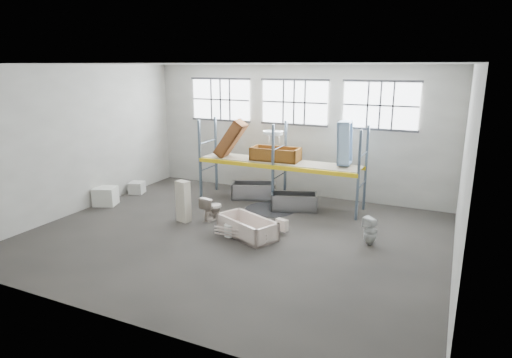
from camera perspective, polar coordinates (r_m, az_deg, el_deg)
The scene contains 34 objects.
floor at distance 13.27m, azimuth -2.77°, elevation -7.56°, with size 12.00×10.00×0.10m, color #443F3A.
ceiling at distance 12.29m, azimuth -3.07°, elevation 15.03°, with size 12.00×10.00×0.10m, color silver.
wall_back at distance 17.09m, azimuth 5.07°, elevation 6.31°, with size 12.00×0.10×5.00m, color #9F9C93.
wall_front at distance 8.54m, azimuth -18.96°, elevation -2.94°, with size 12.00×0.10×5.00m, color #AAA79D.
wall_left at distance 16.23m, azimuth -22.22°, elevation 4.84°, with size 0.10×10.00×5.00m, color #9C9990.
wall_right at distance 11.13m, azimuth 25.82°, elevation 0.37°, with size 0.10×10.00×5.00m, color #B0AEA4.
window_left at distance 18.21m, azimuth -4.62°, elevation 10.31°, with size 2.60×0.04×1.60m, color white.
window_mid at distance 16.87m, azimuth 5.03°, elevation 9.96°, with size 2.60×0.04×1.60m, color white.
window_right at distance 16.06m, azimuth 15.95°, elevation 9.23°, with size 2.60×0.04×1.60m, color white.
rack_upright_la at distance 16.67m, azimuth -7.33°, elevation 2.54°, with size 0.08×0.08×3.00m, color slate.
rack_upright_lb at distance 17.67m, azimuth -5.26°, elevation 3.29°, with size 0.08×0.08×3.00m, color slate.
rack_upright_ma at distance 15.31m, azimuth 2.22°, elevation 1.56°, with size 0.08×0.08×3.00m, color slate.
rack_upright_mb at distance 16.39m, azimuth 3.85°, elevation 2.42°, with size 0.08×0.08×3.00m, color slate.
rack_upright_ra at distance 14.45m, azimuth 13.25°, elevation 0.38°, with size 0.08×0.08×3.00m, color slate.
rack_upright_rb at distance 15.59m, azimuth 14.18°, elevation 1.37°, with size 0.08×0.08×3.00m, color slate.
rack_beam_front at distance 15.31m, azimuth 2.22°, elevation 1.56°, with size 6.00×0.10×0.14m, color yellow.
rack_beam_back at distance 16.39m, azimuth 3.85°, elevation 2.42°, with size 6.00×0.10×0.14m, color yellow.
shelf_deck at distance 15.83m, azimuth 3.07°, elevation 2.29°, with size 5.90×1.10×0.03m, color gray.
wet_patch at distance 15.54m, azimuth 1.88°, elevation -3.97°, with size 1.80×1.80×0.00m, color black.
bathtub_beige at distance 13.10m, azimuth -1.17°, elevation -6.30°, with size 1.90×0.89×0.56m, color beige, non-canonical shape.
cistern_spare at distance 13.29m, azimuth 3.41°, elevation -6.01°, with size 0.37×0.18×0.35m, color beige.
sink_in_tub at distance 13.62m, azimuth 0.51°, elevation -6.01°, with size 0.45×0.45×0.16m, color beige.
toilet_beige at distance 14.49m, azimuth -5.79°, elevation -3.75°, with size 0.45×0.80×0.81m, color beige.
cistern_tall at distance 14.38m, azimuth -9.48°, elevation -2.90°, with size 0.44×0.28×1.36m, color beige.
toilet_white at distance 12.87m, azimuth 14.73°, elevation -6.58°, with size 0.37×0.37×0.82m, color silver.
steel_tub_left at distance 16.73m, azimuth -0.29°, elevation -1.52°, with size 1.67×0.78×0.61m, color #B8B9C1, non-canonical shape.
steel_tub_right at distance 15.48m, azimuth 4.99°, elevation -2.96°, with size 1.61×0.75×0.59m, color #93959A, non-canonical shape.
rust_tub_flat at distance 15.91m, azimuth 2.57°, elevation 3.25°, with size 1.77×0.83×0.50m, color #824E0D, non-canonical shape.
rust_tub_tilted at distance 16.41m, azimuth -3.31°, elevation 5.27°, with size 1.51×0.71×0.42m, color brown, non-canonical shape.
sink_on_shelf at distance 15.71m, azimuth 2.22°, elevation 4.12°, with size 0.73×0.56×0.65m, color white.
blue_tub_upright at distance 15.22m, azimuth 11.54°, elevation 4.64°, with size 1.48×0.69×0.42m, color #89A9CE, non-canonical shape.
bucket at distance 13.14m, azimuth -3.49°, elevation -6.72°, with size 0.31×0.31×0.37m, color white.
carton_near at distance 16.86m, azimuth -19.09°, elevation -2.13°, with size 0.77×0.66×0.66m, color white.
carton_far at distance 18.06m, azimuth -15.31°, elevation -1.09°, with size 0.54×0.54×0.45m, color beige.
Camera 1 is at (5.77, -10.85, 4.97)m, focal length 30.59 mm.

